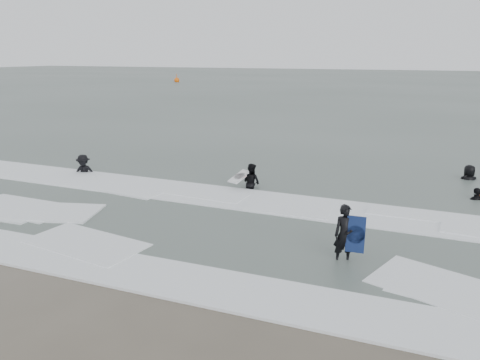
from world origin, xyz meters
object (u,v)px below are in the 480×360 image
at_px(surfer_centre, 343,262).
at_px(surfer_breaker, 84,174).
at_px(surfer_right_near, 476,201).
at_px(surfer_right_far, 468,180).
at_px(surfer_wading, 251,189).
at_px(buoy, 177,80).

distance_m(surfer_centre, surfer_breaker, 13.76).
height_order(surfer_right_near, surfer_right_far, surfer_right_far).
distance_m(surfer_centre, surfer_right_near, 8.25).
xyz_separation_m(surfer_centre, surfer_breaker, (-12.85, 4.92, 0.00)).
relative_size(surfer_wading, surfer_right_near, 0.98).
height_order(surfer_centre, surfer_wading, same).
bearing_deg(surfer_centre, surfer_breaker, 131.78).
bearing_deg(surfer_right_near, surfer_right_far, -115.64).
relative_size(surfer_right_near, surfer_right_far, 0.89).
bearing_deg(surfer_breaker, surfer_right_near, -11.91).
xyz_separation_m(surfer_right_far, buoy, (-48.53, 58.67, 0.42)).
height_order(surfer_breaker, buoy, buoy).
bearing_deg(buoy, surfer_right_near, -51.77).
bearing_deg(surfer_right_near, buoy, -79.89).
height_order(surfer_wading, surfer_breaker, surfer_breaker).
bearing_deg(surfer_right_far, surfer_centre, 55.49).
relative_size(surfer_wading, surfer_right_far, 0.88).
relative_size(surfer_wading, buoy, 0.98).
distance_m(surfer_right_near, surfer_right_far, 3.10).
distance_m(surfer_wading, surfer_right_near, 8.65).
relative_size(surfer_centre, surfer_wading, 1.00).
bearing_deg(surfer_wading, buoy, -34.22).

